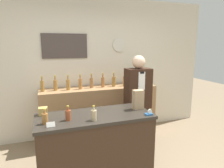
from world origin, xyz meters
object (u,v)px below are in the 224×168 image
(shopkeeper, at_px, (137,104))
(paper_bag, at_px, (138,100))
(potted_plant, at_px, (144,75))
(tape_dispenser, at_px, (149,113))

(shopkeeper, relative_size, paper_bag, 6.17)
(potted_plant, distance_m, tape_dispenser, 1.68)
(potted_plant, height_order, paper_bag, potted_plant)
(shopkeeper, distance_m, tape_dispenser, 0.88)
(shopkeeper, bearing_deg, paper_bag, -116.40)
(shopkeeper, bearing_deg, potted_plant, 55.15)
(shopkeeper, xyz_separation_m, potted_plant, (0.47, 0.67, 0.38))
(shopkeeper, relative_size, potted_plant, 4.95)
(paper_bag, relative_size, tape_dispenser, 2.95)
(shopkeeper, height_order, tape_dispenser, shopkeeper)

